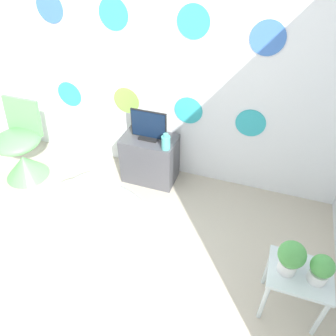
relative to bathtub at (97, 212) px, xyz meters
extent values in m
plane|color=#BCB29E|center=(0.13, -0.70, -0.28)|extent=(12.00, 12.00, 0.00)
cube|color=white|center=(0.13, 1.06, 1.02)|extent=(4.67, 0.04, 2.60)
cylinder|color=#33B2BF|center=(-0.82, 1.04, 0.44)|extent=(0.27, 0.01, 0.27)
cylinder|color=#8CCC4C|center=(-0.16, 1.04, 0.48)|extent=(0.27, 0.01, 0.27)
cylinder|color=#33B2BF|center=(0.47, 1.04, 0.49)|extent=(0.27, 0.01, 0.27)
cylinder|color=#33B2BF|center=(1.06, 1.04, 0.47)|extent=(0.27, 0.01, 0.27)
cylinder|color=#3F72CC|center=(-0.84, 1.04, 1.28)|extent=(0.27, 0.01, 0.27)
cylinder|color=#33B2BF|center=(-0.21, 1.04, 1.28)|extent=(0.27, 0.01, 0.27)
cylinder|color=#33B2BF|center=(0.48, 1.04, 1.28)|extent=(0.27, 0.01, 0.27)
cylinder|color=#3F72CC|center=(1.07, 1.04, 1.22)|extent=(0.27, 0.01, 0.27)
cube|color=silver|center=(0.05, -0.08, -0.27)|extent=(1.36, 0.70, 0.01)
ellipsoid|color=white|center=(0.00, 0.00, 0.00)|extent=(0.98, 0.53, 0.55)
cylinder|color=#B2DBEA|center=(0.00, 0.00, 0.25)|extent=(0.44, 0.44, 0.01)
cone|color=#66C166|center=(-1.12, 0.45, -0.15)|extent=(0.44, 0.44, 0.24)
ellipsoid|color=#66C166|center=(-1.12, 0.45, 0.17)|extent=(0.47, 0.47, 0.16)
cube|color=#66C166|center=(-1.12, 0.63, 0.35)|extent=(0.40, 0.09, 0.37)
cube|color=#4C4C51|center=(0.14, 0.85, -0.02)|extent=(0.53, 0.34, 0.50)
cube|color=white|center=(0.14, 0.68, 0.07)|extent=(0.45, 0.01, 0.14)
cube|color=black|center=(0.14, 0.85, 0.24)|extent=(0.18, 0.12, 0.02)
cube|color=black|center=(0.14, 0.85, 0.38)|extent=(0.36, 0.01, 0.29)
cube|color=#0F1E38|center=(0.14, 0.84, 0.38)|extent=(0.34, 0.01, 0.27)
cylinder|color=#51B2AD|center=(0.35, 0.74, 0.29)|extent=(0.08, 0.08, 0.13)
cylinder|color=#51B2AD|center=(0.35, 0.74, 0.37)|extent=(0.05, 0.05, 0.03)
cube|color=silver|center=(1.60, -0.17, 0.14)|extent=(0.41, 0.34, 0.02)
cylinder|color=silver|center=(1.42, -0.31, -0.08)|extent=(0.03, 0.03, 0.40)
cylinder|color=silver|center=(1.78, -0.31, -0.08)|extent=(0.03, 0.03, 0.40)
cylinder|color=silver|center=(1.42, -0.03, -0.08)|extent=(0.03, 0.03, 0.40)
cylinder|color=silver|center=(1.78, -0.03, -0.08)|extent=(0.03, 0.03, 0.40)
cylinder|color=white|center=(1.51, -0.18, 0.20)|extent=(0.12, 0.12, 0.09)
sphere|color=#4C9E4C|center=(1.51, -0.18, 0.32)|extent=(0.17, 0.17, 0.17)
cylinder|color=white|center=(1.69, -0.18, 0.19)|extent=(0.12, 0.12, 0.08)
sphere|color=#4C9E4C|center=(1.69, -0.18, 0.29)|extent=(0.15, 0.15, 0.15)
camera|label=1|loc=(1.17, -1.58, 2.03)|focal=35.00mm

